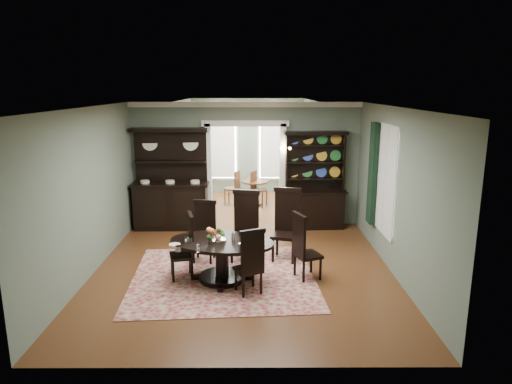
# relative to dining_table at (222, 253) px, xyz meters

# --- Properties ---
(room) EXTENTS (5.51, 6.01, 3.01)m
(room) POSITION_rel_dining_table_xyz_m (0.36, 0.44, 1.07)
(room) COLOR #5B3018
(room) RESTS_ON ground
(parlor) EXTENTS (3.51, 3.50, 3.01)m
(parlor) POSITION_rel_dining_table_xyz_m (0.36, 5.93, 1.01)
(parlor) COLOR #5B3018
(parlor) RESTS_ON ground
(doorway_trim) EXTENTS (2.08, 0.25, 2.57)m
(doorway_trim) POSITION_rel_dining_table_xyz_m (0.36, 3.40, 1.11)
(doorway_trim) COLOR white
(doorway_trim) RESTS_ON floor
(right_window) EXTENTS (0.15, 1.47, 2.12)m
(right_window) POSITION_rel_dining_table_xyz_m (3.05, 1.33, 1.09)
(right_window) COLOR white
(right_window) RESTS_ON wall_right
(wall_sconce) EXTENTS (0.27, 0.21, 0.21)m
(wall_sconce) POSITION_rel_dining_table_xyz_m (1.31, 3.25, 1.38)
(wall_sconce) COLOR #AE742E
(wall_sconce) RESTS_ON back_wall_right
(rug) EXTENTS (3.43, 3.22, 0.01)m
(rug) POSITION_rel_dining_table_xyz_m (0.01, 0.12, -0.50)
(rug) COLOR maroon
(rug) RESTS_ON floor
(dining_table) EXTENTS (2.05, 2.03, 0.73)m
(dining_table) POSITION_rel_dining_table_xyz_m (0.00, 0.00, 0.00)
(dining_table) COLOR black
(dining_table) RESTS_ON rug
(centerpiece) EXTENTS (1.52, 0.98, 0.25)m
(centerpiece) POSITION_rel_dining_table_xyz_m (-0.07, -0.07, 0.29)
(centerpiece) COLOR silver
(centerpiece) RESTS_ON dining_table
(chair_far_left) EXTENTS (0.49, 0.47, 1.20)m
(chair_far_left) POSITION_rel_dining_table_xyz_m (-0.41, 1.01, 0.12)
(chair_far_left) COLOR black
(chair_far_left) RESTS_ON rug
(chair_far_mid) EXTENTS (0.61, 0.59, 1.39)m
(chair_far_mid) POSITION_rel_dining_table_xyz_m (0.39, 1.03, 0.22)
(chair_far_mid) COLOR black
(chair_far_mid) RESTS_ON rug
(chair_far_right) EXTENTS (0.63, 0.62, 1.42)m
(chair_far_right) POSITION_rel_dining_table_xyz_m (1.20, 1.08, 0.24)
(chair_far_right) COLOR black
(chair_far_right) RESTS_ON rug
(chair_end_left) EXTENTS (0.50, 0.52, 1.18)m
(chair_end_left) POSITION_rel_dining_table_xyz_m (-0.63, 0.12, 0.11)
(chair_end_left) COLOR black
(chair_end_left) RESTS_ON rug
(chair_end_right) EXTENTS (0.56, 0.57, 1.21)m
(chair_end_right) POSITION_rel_dining_table_xyz_m (1.42, 0.05, 0.13)
(chair_end_right) COLOR black
(chair_end_right) RESTS_ON rug
(chair_near) EXTENTS (0.55, 0.54, 1.15)m
(chair_near) POSITION_rel_dining_table_xyz_m (0.51, -0.59, 0.10)
(chair_near) COLOR black
(chair_near) RESTS_ON rug
(sideboard) EXTENTS (1.83, 0.65, 2.41)m
(sideboard) POSITION_rel_dining_table_xyz_m (-1.43, 3.12, 0.33)
(sideboard) COLOR black
(sideboard) RESTS_ON floor
(welsh_dresser) EXTENTS (1.52, 0.63, 2.33)m
(welsh_dresser) POSITION_rel_dining_table_xyz_m (2.01, 3.15, 0.34)
(welsh_dresser) COLOR black
(welsh_dresser) RESTS_ON floor
(parlor_table) EXTENTS (0.76, 0.76, 0.71)m
(parlor_table) POSITION_rel_dining_table_xyz_m (0.59, 5.29, -0.05)
(parlor_table) COLOR brown
(parlor_table) RESTS_ON parlor_floor
(parlor_chair_left) EXTENTS (0.47, 0.46, 1.00)m
(parlor_chair_left) POSITION_rel_dining_table_xyz_m (-0.03, 5.30, 0.03)
(parlor_chair_left) COLOR brown
(parlor_chair_left) RESTS_ON parlor_floor
(parlor_chair_right) EXTENTS (0.49, 0.48, 1.01)m
(parlor_chair_right) POSITION_rel_dining_table_xyz_m (0.65, 5.16, 0.03)
(parlor_chair_right) COLOR brown
(parlor_chair_right) RESTS_ON parlor_floor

